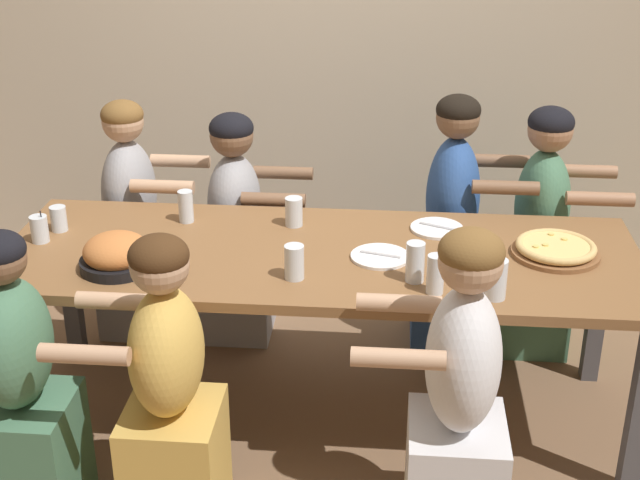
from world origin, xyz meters
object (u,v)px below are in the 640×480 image
at_px(drinking_glass_b, 59,220).
at_px(drinking_glass_c, 435,277).
at_px(cocktail_glass_blue, 39,231).
at_px(diner_far_midright, 451,234).
at_px(drinking_glass_a, 415,264).
at_px(diner_near_midright, 458,405).
at_px(skillet_bowl, 117,254).
at_px(drinking_glass_f, 495,281).
at_px(drinking_glass_e, 294,264).
at_px(empty_plate_a, 437,228).
at_px(diner_near_left, 20,394).
at_px(pizza_board_main, 556,249).
at_px(diner_far_left, 134,229).
at_px(diner_far_right, 539,241).
at_px(drinking_glass_d, 294,212).
at_px(drinking_glass_g, 186,208).
at_px(empty_plate_b, 380,256).
at_px(diner_near_midleft, 169,399).
at_px(diner_far_midleft, 237,236).

relative_size(drinking_glass_b, drinking_glass_c, 0.71).
bearing_deg(cocktail_glass_blue, diner_far_midright, 21.96).
distance_m(drinking_glass_a, diner_near_midright, 0.55).
relative_size(skillet_bowl, drinking_glass_f, 2.78).
relative_size(drinking_glass_e, diner_far_midright, 0.11).
bearing_deg(drinking_glass_a, drinking_glass_c, -51.15).
relative_size(empty_plate_a, drinking_glass_b, 2.09).
xyz_separation_m(diner_near_midright, diner_near_left, (-1.46, 0.00, -0.04)).
relative_size(pizza_board_main, diner_far_left, 0.29).
height_order(pizza_board_main, diner_near_midright, diner_near_midright).
bearing_deg(skillet_bowl, drinking_glass_a, -0.34).
bearing_deg(diner_far_left, drinking_glass_c, 54.92).
bearing_deg(diner_near_midright, drinking_glass_c, 12.22).
bearing_deg(diner_far_right, drinking_glass_d, -68.82).
distance_m(drinking_glass_a, diner_near_left, 1.43).
xyz_separation_m(pizza_board_main, drinking_glass_d, (-1.02, 0.20, 0.03)).
distance_m(skillet_bowl, diner_near_midright, 1.35).
bearing_deg(drinking_glass_g, drinking_glass_a, -26.28).
relative_size(pizza_board_main, empty_plate_b, 1.49).
xyz_separation_m(diner_near_midleft, diner_near_midright, (0.95, 0.00, 0.03)).
xyz_separation_m(skillet_bowl, empty_plate_b, (0.96, 0.17, -0.05)).
relative_size(pizza_board_main, drinking_glass_e, 2.61).
xyz_separation_m(drinking_glass_g, diner_near_left, (-0.38, -0.91, -0.32)).
relative_size(empty_plate_b, diner_far_right, 0.19).
bearing_deg(drinking_glass_e, diner_near_left, -154.11).
relative_size(cocktail_glass_blue, drinking_glass_g, 0.99).
xyz_separation_m(empty_plate_b, diner_near_midright, (0.28, -0.63, -0.22)).
bearing_deg(drinking_glass_b, empty_plate_a, 5.26).
bearing_deg(drinking_glass_f, diner_far_right, 72.64).
distance_m(skillet_bowl, diner_far_left, 0.94).
relative_size(cocktail_glass_blue, drinking_glass_d, 1.11).
xyz_separation_m(empty_plate_a, diner_far_midright, (0.09, 0.41, -0.20)).
bearing_deg(drinking_glass_g, diner_near_midleft, -81.75).
bearing_deg(cocktail_glass_blue, pizza_board_main, 1.49).
relative_size(drinking_glass_b, drinking_glass_d, 0.85).
height_order(pizza_board_main, drinking_glass_a, drinking_glass_a).
bearing_deg(drinking_glass_b, diner_far_left, 76.77).
relative_size(empty_plate_b, drinking_glass_c, 1.57).
relative_size(drinking_glass_e, drinking_glass_g, 0.96).
relative_size(drinking_glass_b, drinking_glass_f, 0.71).
xyz_separation_m(drinking_glass_d, drinking_glass_e, (0.06, -0.48, -0.00)).
xyz_separation_m(drinking_glass_e, diner_far_midleft, (-0.38, 0.89, -0.30)).
xyz_separation_m(pizza_board_main, drinking_glass_a, (-0.54, -0.26, 0.04)).
distance_m(pizza_board_main, diner_far_right, 0.66).
bearing_deg(drinking_glass_g, pizza_board_main, -7.71).
distance_m(empty_plate_a, empty_plate_b, 0.36).
xyz_separation_m(drinking_glass_a, diner_far_left, (-1.30, 0.87, -0.29)).
xyz_separation_m(drinking_glass_a, diner_near_midleft, (-0.80, -0.45, -0.32)).
distance_m(empty_plate_a, diner_far_right, 0.67).
xyz_separation_m(diner_near_midleft, diner_near_left, (-0.51, 0.00, -0.01)).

